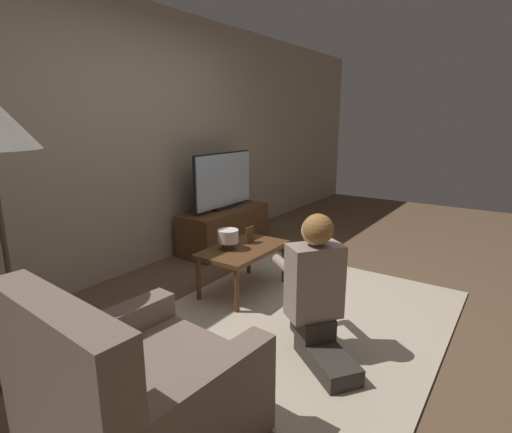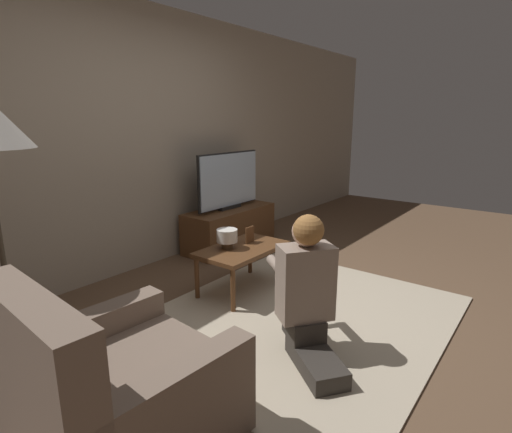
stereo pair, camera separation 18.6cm
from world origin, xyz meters
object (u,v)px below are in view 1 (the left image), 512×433
(tv, at_px, (224,181))
(coffee_table, at_px, (243,253))
(armchair, at_px, (136,398))
(table_lamp, at_px, (228,237))
(person_kneeling, at_px, (316,288))

(tv, relative_size, coffee_table, 1.22)
(coffee_table, bearing_deg, tv, 46.19)
(tv, xyz_separation_m, coffee_table, (-0.89, -0.93, -0.44))
(tv, bearing_deg, armchair, -148.93)
(armchair, bearing_deg, tv, -54.58)
(armchair, relative_size, table_lamp, 5.23)
(person_kneeling, xyz_separation_m, table_lamp, (0.43, 1.04, 0.05))
(armchair, bearing_deg, table_lamp, -61.53)
(armchair, bearing_deg, person_kneeling, -101.70)
(tv, height_order, person_kneeling, tv)
(armchair, bearing_deg, coffee_table, -65.32)
(person_kneeling, bearing_deg, armchair, 20.94)
(table_lamp, bearing_deg, person_kneeling, -112.20)
(coffee_table, relative_size, armchair, 0.86)
(coffee_table, height_order, table_lamp, table_lamp)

